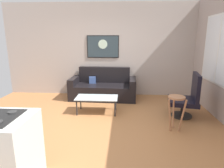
# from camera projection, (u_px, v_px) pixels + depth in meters

# --- Properties ---
(ground) EXTENTS (6.40, 6.40, 0.04)m
(ground) POSITION_uv_depth(u_px,v_px,m) (99.00, 129.00, 3.90)
(ground) COLOR #A86C3F
(back_wall) EXTENTS (6.40, 0.05, 2.80)m
(back_wall) POSITION_uv_depth(u_px,v_px,m) (108.00, 50.00, 5.92)
(back_wall) COLOR #B0A299
(back_wall) RESTS_ON ground
(couch) EXTENTS (1.95, 0.89, 0.90)m
(couch) POSITION_uv_depth(u_px,v_px,m) (103.00, 88.00, 5.75)
(couch) COLOR black
(couch) RESTS_ON ground
(coffee_table) EXTENTS (0.99, 0.51, 0.39)m
(coffee_table) POSITION_uv_depth(u_px,v_px,m) (97.00, 98.00, 4.62)
(coffee_table) COLOR silver
(coffee_table) RESTS_ON ground
(armchair) EXTENTS (0.74, 0.76, 1.02)m
(armchair) POSITION_uv_depth(u_px,v_px,m) (187.00, 98.00, 4.34)
(armchair) COLOR black
(armchair) RESTS_ON ground
(bar_stool) EXTENTS (0.37, 0.36, 0.70)m
(bar_stool) POSITION_uv_depth(u_px,v_px,m) (176.00, 104.00, 3.69)
(bar_stool) COLOR #A66E4B
(bar_stool) RESTS_ON ground
(wall_painting) EXTENTS (0.98, 0.03, 0.68)m
(wall_painting) POSITION_uv_depth(u_px,v_px,m) (103.00, 47.00, 5.86)
(wall_painting) COLOR black
(window) EXTENTS (0.03, 1.50, 1.56)m
(window) POSITION_uv_depth(u_px,v_px,m) (219.00, 50.00, 4.26)
(window) COLOR silver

